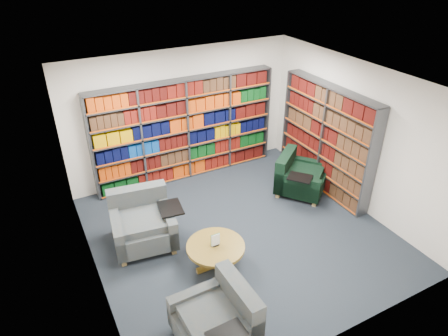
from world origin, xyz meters
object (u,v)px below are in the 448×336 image
coffee_table (216,250)px  chair_teal_front (221,320)px  chair_green_right (297,177)px  chair_teal_left (142,223)px

coffee_table → chair_teal_front: bearing=-113.9°
chair_green_right → coffee_table: 2.78m
chair_teal_left → chair_green_right: (3.34, 0.02, -0.03)m
chair_teal_left → chair_teal_front: (0.29, -2.41, -0.03)m
chair_teal_left → chair_teal_front: chair_teal_left is taller
chair_teal_front → coffee_table: bearing=66.1°
chair_teal_front → coffee_table: (0.54, 1.23, 0.01)m
chair_teal_left → coffee_table: size_ratio=1.37×
chair_teal_left → chair_green_right: size_ratio=0.98×
coffee_table → chair_teal_left: bearing=124.9°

